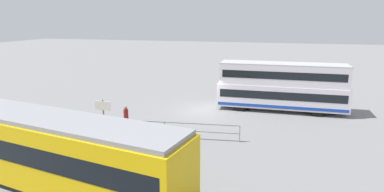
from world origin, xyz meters
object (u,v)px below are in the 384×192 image
pedestrian_near_railing (126,117)px  pedestrian_crossing (138,139)px  info_sign (103,111)px  double_decker_bus (281,87)px  tram_yellow (48,149)px

pedestrian_near_railing → pedestrian_crossing: (-2.63, 3.77, 0.07)m
info_sign → pedestrian_near_railing: bearing=-116.8°
double_decker_bus → pedestrian_near_railing: double_decker_bus is taller
info_sign → pedestrian_crossing: bearing=146.9°
double_decker_bus → info_sign: 14.39m
tram_yellow → pedestrian_crossing: (-2.60, -3.94, -0.67)m
double_decker_bus → pedestrian_crossing: (7.45, 11.65, -0.96)m
double_decker_bus → info_sign: size_ratio=4.16×
pedestrian_crossing → info_sign: (3.41, -2.22, 0.66)m
tram_yellow → info_sign: tram_yellow is taller
pedestrian_crossing → info_sign: 4.13m
pedestrian_crossing → info_sign: size_ratio=0.73×
pedestrian_near_railing → pedestrian_crossing: bearing=124.9°
double_decker_bus → tram_yellow: double_decker_bus is taller
pedestrian_near_railing → info_sign: bearing=63.2°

